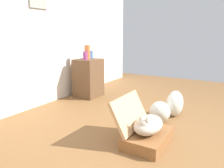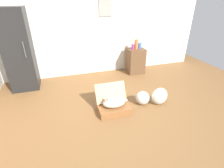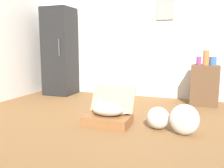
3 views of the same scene
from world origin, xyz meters
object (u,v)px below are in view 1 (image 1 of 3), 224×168
(cat, at_px, (148,125))
(plastic_bag_white, at_px, (160,112))
(suitcase_base, at_px, (148,138))
(side_table, at_px, (88,78))
(vase_short, at_px, (90,55))
(vase_round, at_px, (87,52))
(plastic_bag_clear, at_px, (175,103))
(vase_tall, at_px, (85,56))

(cat, relative_size, plastic_bag_white, 1.80)
(suitcase_base, bearing_deg, side_table, 54.49)
(suitcase_base, bearing_deg, vase_short, 52.69)
(suitcase_base, relative_size, vase_round, 2.35)
(vase_round, bearing_deg, cat, -125.52)
(plastic_bag_white, distance_m, plastic_bag_clear, 0.35)
(plastic_bag_clear, bearing_deg, suitcase_base, 178.82)
(plastic_bag_clear, distance_m, vase_tall, 1.78)
(vase_short, xyz_separation_m, vase_round, (-0.12, -0.03, 0.06))
(plastic_bag_clear, relative_size, side_table, 0.52)
(side_table, bearing_deg, plastic_bag_white, -108.84)
(suitcase_base, distance_m, vase_round, 2.21)
(cat, distance_m, vase_short, 2.25)
(side_table, relative_size, vase_round, 2.74)
(vase_round, bearing_deg, suitcase_base, -125.31)
(plastic_bag_white, relative_size, vase_tall, 1.90)
(vase_tall, bearing_deg, plastic_bag_clear, -93.35)
(plastic_bag_white, xyz_separation_m, vase_tall, (0.43, 1.56, 0.65))
(plastic_bag_white, bearing_deg, suitcase_base, -172.22)
(side_table, bearing_deg, suitcase_base, -125.51)
(vase_round, bearing_deg, plastic_bag_white, -108.71)
(plastic_bag_white, bearing_deg, vase_short, 68.05)
(plastic_bag_white, bearing_deg, plastic_bag_clear, -18.54)
(cat, height_order, vase_tall, vase_tall)
(suitcase_base, height_order, vase_short, vase_short)
(cat, bearing_deg, plastic_bag_white, 7.64)
(vase_short, height_order, vase_round, vase_round)
(cat, bearing_deg, vase_tall, 56.58)
(cat, distance_m, side_table, 2.07)
(plastic_bag_clear, height_order, vase_round, vase_round)
(cat, xyz_separation_m, plastic_bag_clear, (0.99, -0.02, -0.03))
(vase_tall, height_order, vase_short, vase_tall)
(plastic_bag_clear, distance_m, vase_short, 1.87)
(vase_short, bearing_deg, cat, -127.50)
(plastic_bag_white, xyz_separation_m, plastic_bag_clear, (0.33, -0.11, 0.05))
(suitcase_base, height_order, vase_round, vase_round)
(suitcase_base, height_order, plastic_bag_clear, plastic_bag_clear)
(cat, relative_size, vase_round, 2.00)
(vase_short, bearing_deg, plastic_bag_white, -111.95)
(plastic_bag_white, distance_m, vase_short, 1.88)
(vase_tall, bearing_deg, suitcase_base, -123.20)
(vase_tall, bearing_deg, side_table, 12.80)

